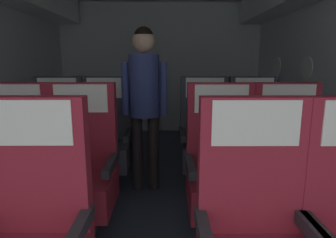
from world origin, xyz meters
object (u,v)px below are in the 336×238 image
(seat_c_left_aisle, at_px, (107,141))
(seat_c_right_aisle, at_px, (254,141))
(seat_b_left_aisle, at_px, (81,173))
(seat_b_right_aisle, at_px, (288,172))
(flight_attendant, at_px, (145,93))
(seat_b_left_window, at_px, (15,173))
(seat_c_left_window, at_px, (58,142))
(seat_c_right_window, at_px, (205,141))
(seat_b_right_window, at_px, (221,174))

(seat_c_left_aisle, xyz_separation_m, seat_c_right_aisle, (1.47, 0.00, 0.00))
(seat_b_left_aisle, bearing_deg, seat_b_right_aisle, -0.14)
(seat_b_left_aisle, height_order, flight_attendant, flight_attendant)
(seat_b_left_window, distance_m, seat_c_left_window, 0.80)
(seat_b_left_aisle, distance_m, seat_c_right_window, 1.30)
(seat_c_left_aisle, distance_m, seat_c_right_aisle, 1.47)
(seat_b_left_aisle, bearing_deg, flight_attendant, 61.87)
(seat_b_right_aisle, xyz_separation_m, flight_attendant, (-1.08, 0.76, 0.49))
(flight_attendant, bearing_deg, seat_c_left_window, 10.03)
(flight_attendant, bearing_deg, seat_c_right_aisle, -163.54)
(seat_c_left_aisle, height_order, seat_c_right_window, same)
(seat_b_left_aisle, relative_size, seat_c_left_aisle, 1.00)
(seat_b_right_aisle, bearing_deg, seat_c_left_aisle, 150.83)
(seat_c_right_aisle, bearing_deg, seat_b_right_window, -119.96)
(seat_b_left_window, bearing_deg, seat_b_right_window, -0.92)
(seat_b_left_aisle, bearing_deg, seat_c_right_aisle, 28.90)
(seat_b_left_window, relative_size, seat_c_left_window, 1.00)
(seat_b_right_aisle, relative_size, seat_c_left_window, 1.00)
(seat_b_left_window, distance_m, seat_b_left_aisle, 0.48)
(seat_c_left_window, height_order, seat_c_left_aisle, same)
(seat_c_right_aisle, distance_m, flight_attendant, 1.19)
(seat_c_left_window, height_order, seat_c_right_window, same)
(flight_attendant, bearing_deg, seat_b_right_aisle, 157.93)
(seat_c_left_window, bearing_deg, seat_b_right_window, -29.37)
(seat_b_left_aisle, bearing_deg, seat_b_right_window, -1.24)
(seat_b_left_aisle, relative_size, seat_b_right_aisle, 1.00)
(seat_b_left_aisle, distance_m, seat_c_left_aisle, 0.82)
(seat_c_left_aisle, relative_size, flight_attendant, 0.71)
(seat_b_left_window, distance_m, flight_attendant, 1.26)
(seat_b_left_aisle, distance_m, seat_b_right_window, 1.00)
(seat_b_left_window, height_order, seat_c_right_window, same)
(seat_c_left_window, bearing_deg, seat_c_right_aisle, 0.48)
(seat_b_right_aisle, bearing_deg, seat_c_left_window, 157.50)
(seat_b_right_aisle, distance_m, seat_c_left_window, 2.11)
(seat_c_right_aisle, bearing_deg, seat_b_left_aisle, -151.10)
(seat_b_left_aisle, height_order, seat_b_right_aisle, same)
(seat_b_left_aisle, bearing_deg, seat_b_left_window, 179.75)
(seat_c_right_aisle, relative_size, flight_attendant, 0.71)
(flight_attendant, bearing_deg, seat_b_left_aisle, 74.98)
(seat_c_left_window, bearing_deg, flight_attendant, -3.08)
(seat_b_left_window, xyz_separation_m, seat_b_right_aisle, (1.96, -0.01, 0.00))
(seat_c_left_window, xyz_separation_m, seat_c_right_aisle, (1.95, 0.02, 0.00))
(seat_b_left_window, distance_m, seat_b_right_window, 1.48)
(seat_b_right_window, distance_m, seat_c_left_aisle, 1.30)
(seat_b_left_aisle, bearing_deg, seat_c_left_aisle, 89.02)
(seat_b_right_aisle, relative_size, flight_attendant, 0.71)
(seat_c_right_aisle, bearing_deg, seat_c_left_window, -179.52)
(seat_b_left_window, xyz_separation_m, seat_c_right_window, (1.47, 0.83, 0.00))
(seat_c_right_window, distance_m, flight_attendant, 0.77)
(seat_b_right_window, xyz_separation_m, flight_attendant, (-0.60, 0.78, 0.49))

